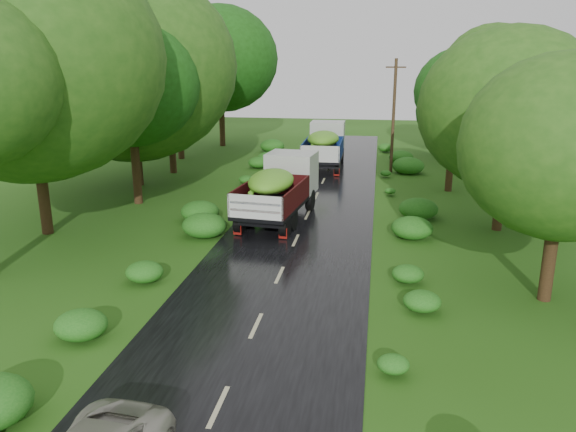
# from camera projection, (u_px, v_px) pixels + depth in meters

# --- Properties ---
(ground) EXTENTS (120.00, 120.00, 0.00)m
(ground) POSITION_uv_depth(u_px,v_px,m) (218.00, 407.00, 12.69)
(ground) COLOR #224B10
(ground) RESTS_ON ground
(road) EXTENTS (6.50, 80.00, 0.02)m
(road) POSITION_uv_depth(u_px,v_px,m) (263.00, 311.00, 17.43)
(road) COLOR black
(road) RESTS_ON ground
(road_lines) EXTENTS (0.12, 69.60, 0.00)m
(road_lines) POSITION_uv_depth(u_px,v_px,m) (269.00, 297.00, 18.38)
(road_lines) COLOR #BFB78C
(road_lines) RESTS_ON road
(truck_near) EXTENTS (3.18, 7.11, 2.89)m
(truck_near) POSITION_uv_depth(u_px,v_px,m) (280.00, 186.00, 26.94)
(truck_near) COLOR black
(truck_near) RESTS_ON ground
(truck_far) EXTENTS (2.58, 7.08, 2.97)m
(truck_far) POSITION_uv_depth(u_px,v_px,m) (325.00, 143.00, 39.50)
(truck_far) COLOR black
(truck_far) RESTS_ON ground
(utility_pole) EXTENTS (1.31, 0.22, 7.48)m
(utility_pole) POSITION_uv_depth(u_px,v_px,m) (394.00, 115.00, 37.15)
(utility_pole) COLOR #382616
(utility_pole) RESTS_ON ground
(trees_left) EXTENTS (6.25, 34.72, 9.65)m
(trees_left) POSITION_uv_depth(u_px,v_px,m) (139.00, 68.00, 32.76)
(trees_left) COLOR black
(trees_left) RESTS_ON ground
(trees_right) EXTENTS (6.37, 31.86, 8.34)m
(trees_right) POSITION_uv_depth(u_px,v_px,m) (489.00, 99.00, 30.89)
(trees_right) COLOR black
(trees_right) RESTS_ON ground
(shrubs) EXTENTS (11.90, 44.00, 0.70)m
(shrubs) POSITION_uv_depth(u_px,v_px,m) (302.00, 220.00, 25.88)
(shrubs) COLOR #1C6417
(shrubs) RESTS_ON ground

